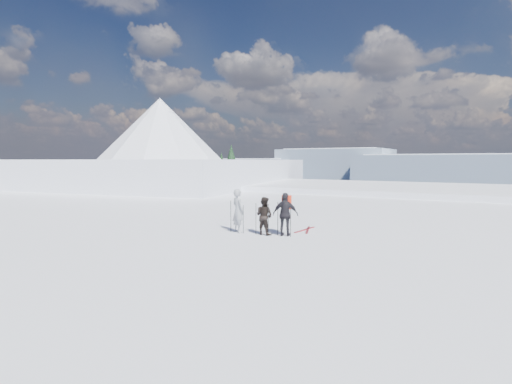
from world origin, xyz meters
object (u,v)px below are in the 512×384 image
at_px(skier_pack, 285,214).
at_px(skis_loose, 306,230).
at_px(skier_dark, 264,216).
at_px(skier_grey, 238,211).

bearing_deg(skier_pack, skis_loose, -113.23).
relative_size(skier_dark, skis_loose, 0.88).
bearing_deg(skis_loose, skier_pack, -97.15).
height_order(skier_pack, skis_loose, skier_pack).
distance_m(skier_dark, skis_loose, 2.18).
height_order(skier_grey, skier_pack, skier_grey).
xyz_separation_m(skier_pack, skis_loose, (0.20, 1.59, -0.83)).
relative_size(skier_dark, skier_pack, 0.89).
bearing_deg(skis_loose, skier_grey, -140.09).
xyz_separation_m(skier_grey, skier_dark, (1.17, 0.10, -0.14)).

